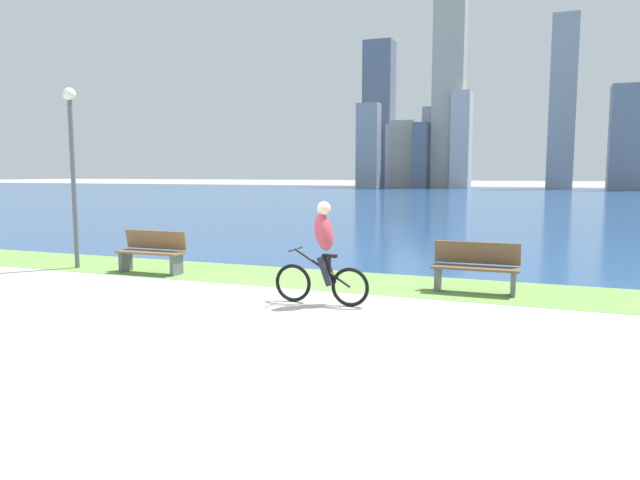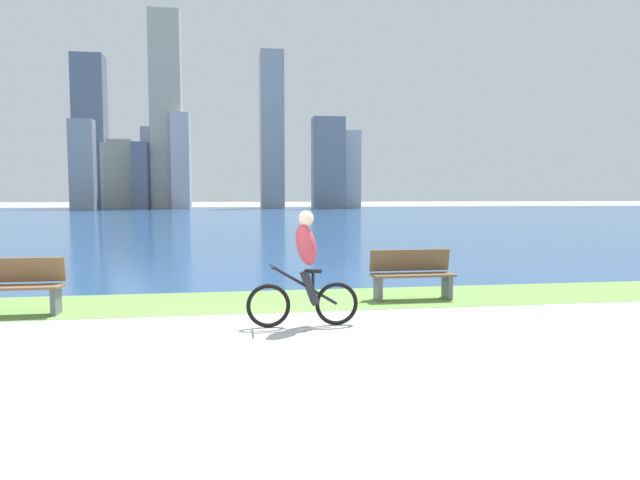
{
  "view_description": "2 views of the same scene",
  "coord_description": "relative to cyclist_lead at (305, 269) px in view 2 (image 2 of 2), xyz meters",
  "views": [
    {
      "loc": [
        4.13,
        -7.83,
        2.13
      ],
      "look_at": [
        0.8,
        0.84,
        1.06
      ],
      "focal_mm": 32.86,
      "sensor_mm": 36.0,
      "label": 1
    },
    {
      "loc": [
        -0.22,
        -7.19,
        1.9
      ],
      "look_at": [
        1.06,
        0.96,
        1.24
      ],
      "focal_mm": 32.15,
      "sensor_mm": 36.0,
      "label": 2
    }
  ],
  "objects": [
    {
      "name": "bench_far_along_path",
      "position": [
        2.2,
        1.85,
        -0.38
      ],
      "size": [
        1.5,
        0.47,
        0.9
      ],
      "color": "brown",
      "rests_on": "ground"
    },
    {
      "name": "grass_strip_bayside",
      "position": [
        -0.83,
        2.07,
        -0.83
      ],
      "size": [
        120.0,
        2.15,
        0.01
      ],
      "primitive_type": "cube",
      "color": "#6B9947",
      "rests_on": "ground"
    },
    {
      "name": "ground_plane",
      "position": [
        -0.83,
        -0.9,
        -0.83
      ],
      "size": [
        300.0,
        300.0,
        0.0
      ],
      "primitive_type": "plane",
      "color": "#9E9E99"
    },
    {
      "name": "bench_near_path",
      "position": [
        -4.45,
        1.5,
        -0.38
      ],
      "size": [
        1.5,
        0.47,
        0.9
      ],
      "color": "brown",
      "rests_on": "ground"
    },
    {
      "name": "city_skyline_far_shore",
      "position": [
        -7.35,
        74.3,
        8.33
      ],
      "size": [
        39.94,
        10.81,
        26.96
      ],
      "color": "slate",
      "rests_on": "ground"
    },
    {
      "name": "cyclist_lead",
      "position": [
        0.0,
        0.0,
        0.0
      ],
      "size": [
        1.62,
        0.52,
        1.67
      ],
      "color": "black",
      "rests_on": "ground"
    },
    {
      "name": "bay_water_surface",
      "position": [
        -0.83,
        42.84,
        -0.83
      ],
      "size": [
        300.0,
        79.38,
        0.0
      ],
      "primitive_type": "cube",
      "color": "navy",
      "rests_on": "ground"
    }
  ]
}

